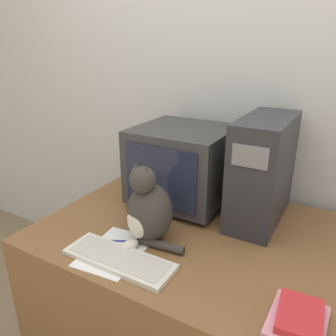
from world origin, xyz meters
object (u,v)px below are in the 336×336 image
object	(u,v)px
cat	(148,210)
book_stack	(298,321)
computer_tower	(263,170)
keyboard	(119,259)
pen	(121,241)
crt_monitor	(182,164)

from	to	relation	value
cat	book_stack	bearing A→B (deg)	1.77
computer_tower	cat	bearing A→B (deg)	-129.32
keyboard	pen	bearing A→B (deg)	124.07
cat	pen	xyz separation A→B (m)	(-0.09, -0.07, -0.13)
keyboard	pen	size ratio (longest dim) A/B	3.05
crt_monitor	computer_tower	xyz separation A→B (m)	(0.39, 0.02, 0.04)
computer_tower	keyboard	xyz separation A→B (m)	(-0.35, -0.59, -0.23)
cat	pen	bearing A→B (deg)	-124.69
crt_monitor	pen	size ratio (longest dim) A/B	3.15
crt_monitor	pen	bearing A→B (deg)	-94.75
pen	computer_tower	bearing A→B (deg)	48.57
keyboard	cat	size ratio (longest dim) A/B	1.28
crt_monitor	cat	xyz separation A→B (m)	(0.05, -0.39, -0.06)
crt_monitor	computer_tower	world-z (taller)	computer_tower
computer_tower	cat	xyz separation A→B (m)	(-0.34, -0.41, -0.10)
keyboard	book_stack	xyz separation A→B (m)	(0.63, 0.01, 0.01)
crt_monitor	cat	world-z (taller)	crt_monitor
crt_monitor	pen	xyz separation A→B (m)	(-0.04, -0.46, -0.19)
cat	pen	world-z (taller)	cat
crt_monitor	book_stack	bearing A→B (deg)	-39.79
cat	book_stack	xyz separation A→B (m)	(0.61, -0.16, -0.11)
keyboard	cat	bearing A→B (deg)	83.99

